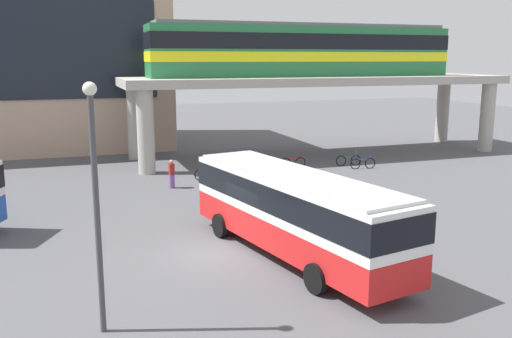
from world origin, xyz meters
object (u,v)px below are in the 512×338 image
(bicycle_blue, at_px, (363,163))
(bicycle_orange, at_px, (258,170))
(bicycle_green, at_px, (348,160))
(pedestrian_at_kerb, at_px, (172,175))
(bus_main, at_px, (293,206))
(bicycle_red, at_px, (293,162))
(train, at_px, (304,50))
(bicycle_black, at_px, (208,173))

(bicycle_blue, bearing_deg, bicycle_orange, 179.28)
(bicycle_green, xyz_separation_m, pedestrian_at_kerb, (-12.89, -2.73, 0.41))
(bicycle_green, bearing_deg, bicycle_blue, -73.92)
(bus_main, height_order, bicycle_orange, bus_main)
(bus_main, bearing_deg, bicycle_red, 67.05)
(bus_main, distance_m, bicycle_blue, 18.05)
(train, bearing_deg, bus_main, -114.86)
(bus_main, height_order, bicycle_red, bus_main)
(bicycle_orange, xyz_separation_m, bicycle_black, (-3.23, 0.13, 0.00))
(bicycle_blue, bearing_deg, bus_main, -128.15)
(train, xyz_separation_m, bicycle_blue, (1.77, -6.00, -7.61))
(bicycle_red, xyz_separation_m, pedestrian_at_kerb, (-8.94, -3.29, 0.41))
(bicycle_green, distance_m, bicycle_black, 10.39)
(bicycle_blue, bearing_deg, bicycle_black, 178.80)
(bicycle_green, relative_size, bicycle_blue, 0.99)
(bicycle_green, bearing_deg, train, 106.58)
(bicycle_blue, xyz_separation_m, pedestrian_at_kerb, (-13.27, -1.42, 0.41))
(train, bearing_deg, bicycle_blue, -73.53)
(bicycle_red, relative_size, bicycle_black, 1.00)
(bicycle_blue, bearing_deg, train, 106.47)
(bicycle_green, height_order, bicycle_blue, same)
(train, height_order, bicycle_green, train)
(pedestrian_at_kerb, bearing_deg, bicycle_orange, 14.71)
(train, xyz_separation_m, bus_main, (-9.33, -20.13, -5.98))
(bicycle_orange, bearing_deg, bicycle_blue, -0.72)
(bus_main, distance_m, pedestrian_at_kerb, 12.95)
(bus_main, xyz_separation_m, bicycle_red, (6.77, 16.00, -1.63))
(train, relative_size, bicycle_red, 12.94)
(bicycle_red, relative_size, pedestrian_at_kerb, 1.09)
(bicycle_red, bearing_deg, pedestrian_at_kerb, -159.82)
(bicycle_blue, height_order, bicycle_red, same)
(bicycle_orange, relative_size, bicycle_blue, 0.94)
(bus_main, bearing_deg, pedestrian_at_kerb, 99.66)
(train, distance_m, pedestrian_at_kerb, 15.46)
(bicycle_blue, bearing_deg, pedestrian_at_kerb, -173.87)
(bicycle_orange, relative_size, bicycle_black, 0.93)
(bicycle_black, bearing_deg, bicycle_red, 14.38)
(bicycle_green, distance_m, pedestrian_at_kerb, 13.18)
(bus_main, height_order, bicycle_black, bus_main)
(train, bearing_deg, bicycle_black, -147.14)
(bus_main, xyz_separation_m, pedestrian_at_kerb, (-2.16, 12.71, -1.22))
(bicycle_green, bearing_deg, bus_main, -124.77)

